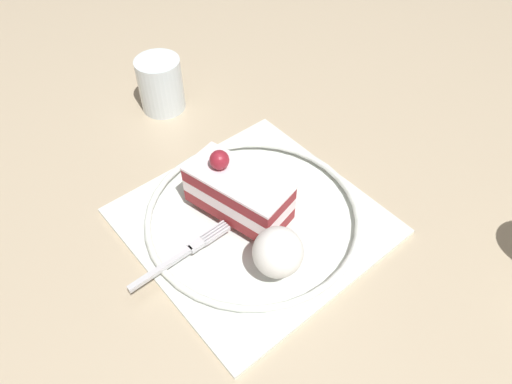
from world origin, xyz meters
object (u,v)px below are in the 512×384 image
object	(u,v)px
dessert_plate	(256,216)
fork	(183,253)
cake_slice	(238,192)
whipped_cream_dollop	(278,252)
drink_glass_far	(161,86)

from	to	relation	value
dessert_plate	fork	world-z (taller)	fork
cake_slice	whipped_cream_dollop	xyz separation A→B (m)	(-0.08, 0.01, -0.00)
dessert_plate	whipped_cream_dollop	distance (m)	0.08
fork	cake_slice	bearing A→B (deg)	-72.93
dessert_plate	drink_glass_far	size ratio (longest dim) A/B	3.80
cake_slice	whipped_cream_dollop	distance (m)	0.09
dessert_plate	fork	xyz separation A→B (m)	(-0.01, 0.09, 0.01)
cake_slice	fork	bearing A→B (deg)	107.07
whipped_cream_dollop	cake_slice	bearing A→B (deg)	-4.75
dessert_plate	fork	size ratio (longest dim) A/B	2.35
drink_glass_far	dessert_plate	bearing A→B (deg)	179.65
cake_slice	drink_glass_far	size ratio (longest dim) A/B	1.68
dessert_plate	whipped_cream_dollop	xyz separation A→B (m)	(-0.07, 0.02, 0.03)
drink_glass_far	whipped_cream_dollop	bearing A→B (deg)	175.91
dessert_plate	drink_glass_far	world-z (taller)	drink_glass_far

